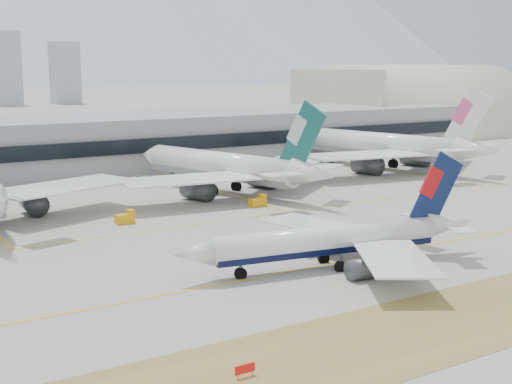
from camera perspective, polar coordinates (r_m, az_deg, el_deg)
ground at (r=114.45m, az=5.46°, el=-4.97°), size 3000.00×3000.00×0.00m
taxiing_airliner at (r=106.82m, az=6.50°, el=-3.85°), size 49.52×42.61×16.69m
widebody_cathay at (r=166.77m, az=-2.27°, el=1.95°), size 61.95×61.85×22.82m
widebody_china_air at (r=208.46m, az=10.57°, el=3.58°), size 68.54×68.10×24.96m
terminal at (r=214.10m, az=-13.82°, el=3.86°), size 280.00×43.10×15.00m
hangar at (r=315.92m, az=12.52°, el=4.49°), size 91.00×60.00×60.00m
hold_sign_left at (r=70.54m, az=-0.89°, el=-13.97°), size 2.20×0.15×1.35m
gse_b at (r=137.61m, az=-10.40°, el=-2.07°), size 3.55×2.00×2.60m
gse_c at (r=151.59m, az=0.17°, el=-0.78°), size 3.55×2.00×2.60m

